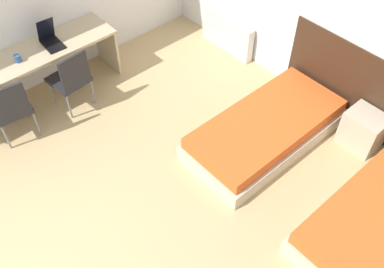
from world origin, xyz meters
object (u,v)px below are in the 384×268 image
(nightstand, at_px, (363,130))
(laptop, at_px, (50,39))
(bed_near_door, at_px, (382,216))
(chair_near_laptop, at_px, (71,78))
(chair_near_notebook, at_px, (11,107))
(bed_near_window, at_px, (266,130))

(nightstand, bearing_deg, laptop, -146.36)
(bed_near_door, xyz_separation_m, laptop, (-4.11, -1.38, 0.63))
(chair_near_laptop, height_order, chair_near_notebook, same)
(bed_near_window, bearing_deg, laptop, -151.27)
(bed_near_window, bearing_deg, nightstand, 45.91)
(nightstand, distance_m, chair_near_laptop, 3.65)
(laptop, bearing_deg, bed_near_door, 21.68)
(bed_near_window, height_order, chair_near_notebook, chair_near_notebook)
(chair_near_notebook, relative_size, laptop, 2.52)
(bed_near_door, height_order, laptop, laptop)
(nightstand, relative_size, chair_near_laptop, 0.54)
(nightstand, bearing_deg, bed_near_window, -134.09)
(nightstand, bearing_deg, chair_near_notebook, -133.12)
(bed_near_door, bearing_deg, bed_near_window, 180.00)
(nightstand, distance_m, chair_near_notebook, 4.20)
(chair_near_laptop, bearing_deg, bed_near_door, 15.32)
(chair_near_laptop, xyz_separation_m, chair_near_notebook, (-0.00, -0.81, 0.00))
(chair_near_laptop, relative_size, laptop, 2.52)
(bed_near_window, xyz_separation_m, laptop, (-2.51, -1.38, 0.63))
(bed_near_door, relative_size, chair_near_laptop, 2.30)
(bed_near_window, height_order, chair_near_laptop, chair_near_laptop)
(bed_near_door, relative_size, chair_near_notebook, 2.30)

